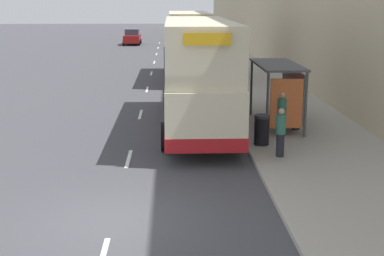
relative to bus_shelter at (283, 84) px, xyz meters
The scene contains 21 objects.
ground_plane 10.77m from the bus_shelter, 122.98° to the right, with size 220.00×220.00×0.00m, color #424247.
pavement 29.67m from the bus_shelter, 88.59° to the left, with size 5.00×93.00×0.14m.
lane_mark_1 7.13m from the bus_shelter, 146.96° to the right, with size 0.12×2.00×0.01m.
lane_mark_2 6.89m from the bus_shelter, 150.51° to the left, with size 0.12×2.00×0.01m.
lane_mark_3 11.94m from the bus_shelter, 119.31° to the left, with size 0.12×2.00×0.01m.
lane_mark_4 18.34m from the bus_shelter, 108.45° to the left, with size 0.12×2.00×0.01m.
lane_mark_5 25.07m from the bus_shelter, 103.35° to the left, with size 0.12×2.00×0.01m.
lane_mark_6 31.92m from the bus_shelter, 100.44° to the left, with size 0.12×2.00×0.01m.
lane_mark_7 38.84m from the bus_shelter, 98.56° to the left, with size 0.12×2.00×0.01m.
lane_mark_8 45.78m from the bus_shelter, 97.25° to the left, with size 0.12×2.00×0.01m.
bus_shelter is the anchor object (origin of this frame).
double_decker_bus_near 3.38m from the bus_shelter, 169.36° to the left, with size 2.85×11.10×4.30m.
double_decker_bus_ahead 15.27m from the bus_shelter, 102.11° to the left, with size 2.85×10.10×4.30m.
car_0 41.71m from the bus_shelter, 93.74° to the left, with size 1.94×3.90×1.68m.
car_1 49.84m from the bus_shelter, 93.38° to the left, with size 2.02×3.96×1.71m.
car_2 43.80m from the bus_shelter, 101.72° to the left, with size 2.00×4.45×1.82m.
pedestrian_at_shelter 1.89m from the bus_shelter, 101.67° to the right, with size 0.33×0.33×1.66m.
pedestrian_1 4.32m from the bus_shelter, 101.98° to the right, with size 0.31×0.31×1.59m.
pedestrian_2 2.84m from the bus_shelter, 63.64° to the left, with size 0.35×0.35×1.76m.
pedestrian_3 1.05m from the bus_shelter, 41.01° to the right, with size 0.36×0.36×1.80m.
litter_bin 3.14m from the bus_shelter, 114.98° to the right, with size 0.55×0.55×1.05m.
Camera 1 is at (1.42, -11.68, 5.05)m, focal length 50.00 mm.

